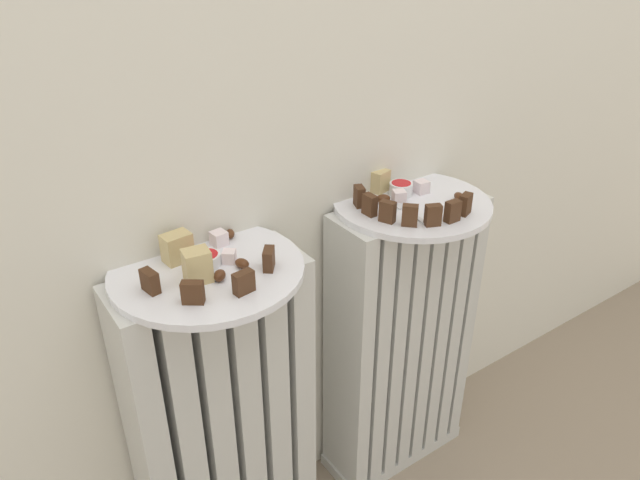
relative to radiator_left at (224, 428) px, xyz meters
name	(u,v)px	position (x,y,z in m)	size (l,w,h in m)	color
radiator_left	(224,428)	(0.00, 0.00, 0.00)	(0.34, 0.13, 0.67)	silver
radiator_right	(400,344)	(0.43, 0.00, 0.00)	(0.34, 0.13, 0.67)	silver
plate_left	(207,270)	(0.00, 0.00, 0.35)	(0.31, 0.31, 0.01)	white
plate_right	(412,203)	(0.43, 0.00, 0.35)	(0.31, 0.31, 0.01)	white
dark_cake_slice_left_0	(150,281)	(-0.10, -0.02, 0.37)	(0.03, 0.02, 0.03)	#472B19
dark_cake_slice_left_1	(193,292)	(-0.06, -0.08, 0.37)	(0.03, 0.02, 0.03)	#472B19
dark_cake_slice_left_2	(244,282)	(0.01, -0.10, 0.37)	(0.03, 0.02, 0.03)	#472B19
dark_cake_slice_left_3	(269,259)	(0.08, -0.06, 0.37)	(0.03, 0.02, 0.03)	#472B19
marble_cake_slice_left_0	(197,266)	(-0.03, -0.03, 0.38)	(0.04, 0.03, 0.05)	tan
marble_cake_slice_left_1	(177,248)	(-0.03, 0.04, 0.38)	(0.04, 0.03, 0.05)	tan
turkish_delight_left_0	(219,238)	(0.05, 0.05, 0.36)	(0.02, 0.02, 0.02)	white
turkish_delight_left_1	(229,257)	(0.04, -0.01, 0.36)	(0.02, 0.02, 0.02)	white
medjool_date_left_0	(187,243)	(0.00, 0.08, 0.36)	(0.03, 0.02, 0.01)	#4C2814
medjool_date_left_1	(220,276)	(0.00, -0.05, 0.36)	(0.02, 0.02, 0.02)	#4C2814
medjool_date_left_2	(242,263)	(0.04, -0.03, 0.36)	(0.02, 0.02, 0.01)	#4C2814
medjool_date_left_3	(230,234)	(0.07, 0.07, 0.36)	(0.02, 0.01, 0.01)	#4C2814
jam_bowl_left	(207,259)	(0.00, 0.00, 0.36)	(0.04, 0.04, 0.02)	white
dark_cake_slice_right_0	(359,196)	(0.33, 0.04, 0.37)	(0.03, 0.02, 0.04)	#472B19
dark_cake_slice_right_1	(370,205)	(0.33, 0.00, 0.37)	(0.03, 0.02, 0.04)	#472B19
dark_cake_slice_right_2	(387,212)	(0.34, -0.04, 0.37)	(0.03, 0.02, 0.04)	#472B19
dark_cake_slice_right_3	(410,215)	(0.36, -0.08, 0.37)	(0.03, 0.02, 0.04)	#472B19
dark_cake_slice_right_4	(433,215)	(0.39, -0.10, 0.37)	(0.03, 0.02, 0.04)	#472B19
dark_cake_slice_right_5	(453,211)	(0.43, -0.11, 0.37)	(0.03, 0.02, 0.04)	#472B19
dark_cake_slice_right_6	(465,204)	(0.47, -0.10, 0.37)	(0.03, 0.02, 0.04)	#472B19
marble_cake_slice_right_0	(377,180)	(0.41, 0.08, 0.37)	(0.04, 0.04, 0.04)	tan
turkish_delight_right_0	(421,187)	(0.47, 0.02, 0.36)	(0.02, 0.02, 0.02)	white
turkish_delight_right_1	(399,196)	(0.41, 0.01, 0.36)	(0.02, 0.02, 0.02)	white
medjool_date_right_0	(383,199)	(0.38, 0.02, 0.36)	(0.03, 0.02, 0.02)	#4C2814
medjool_date_right_1	(459,197)	(0.51, -0.05, 0.36)	(0.03, 0.02, 0.02)	#4C2814
jam_bowl_right	(401,188)	(0.43, 0.03, 0.37)	(0.05, 0.05, 0.03)	white
fork	(409,212)	(0.39, -0.04, 0.35)	(0.03, 0.10, 0.00)	silver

